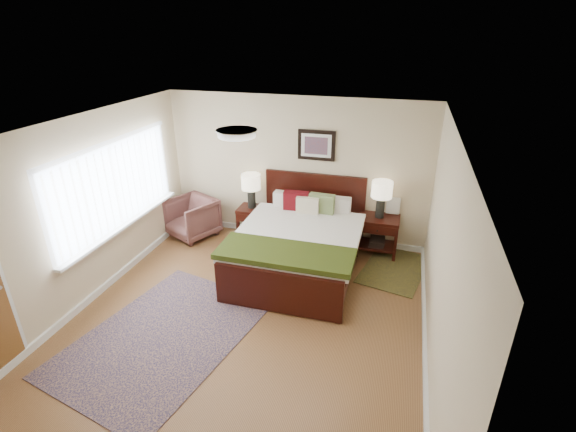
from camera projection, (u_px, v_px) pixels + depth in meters
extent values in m
plane|color=brown|center=(246.00, 320.00, 5.44)|extent=(5.00, 5.00, 0.00)
cube|color=beige|center=(296.00, 170.00, 7.11)|extent=(4.50, 0.04, 2.50)
cube|color=beige|center=(102.00, 403.00, 2.74)|extent=(4.50, 0.04, 2.50)
cube|color=beige|center=(82.00, 214.00, 5.48)|extent=(0.04, 5.00, 2.50)
cube|color=beige|center=(442.00, 262.00, 4.37)|extent=(0.04, 5.00, 2.50)
cube|color=white|center=(236.00, 130.00, 4.40)|extent=(4.50, 5.00, 0.02)
cube|color=silver|center=(115.00, 185.00, 6.02)|extent=(0.02, 2.72, 1.32)
cube|color=silver|center=(116.00, 185.00, 6.02)|extent=(0.01, 2.60, 1.20)
cube|color=silver|center=(125.00, 225.00, 6.27)|extent=(0.10, 2.72, 0.04)
cylinder|color=white|center=(237.00, 134.00, 4.42)|extent=(0.40, 0.40, 0.07)
cylinder|color=beige|center=(237.00, 130.00, 4.40)|extent=(0.44, 0.44, 0.01)
cube|color=black|center=(314.00, 207.00, 7.25)|extent=(1.74, 0.06, 1.22)
cube|color=black|center=(278.00, 292.00, 5.45)|extent=(1.74, 0.06, 0.61)
cube|color=black|center=(248.00, 244.00, 6.61)|extent=(0.06, 2.18, 0.20)
cube|color=black|center=(352.00, 258.00, 6.20)|extent=(0.06, 2.18, 0.20)
cube|color=silver|center=(299.00, 243.00, 6.34)|extent=(1.64, 2.16, 0.24)
cube|color=silver|center=(297.00, 236.00, 6.19)|extent=(1.82, 1.93, 0.11)
cube|color=#273B11|center=(285.00, 254.00, 5.61)|extent=(1.86, 0.70, 0.08)
cube|color=silver|center=(290.00, 200.00, 7.06)|extent=(0.54, 0.18, 0.28)
cube|color=silver|center=(334.00, 205.00, 6.87)|extent=(0.54, 0.18, 0.28)
cube|color=#52090E|center=(296.00, 202.00, 6.90)|extent=(0.42, 0.17, 0.35)
cube|color=olive|center=(322.00, 204.00, 6.79)|extent=(0.42, 0.16, 0.35)
cube|color=beige|center=(308.00, 206.00, 6.79)|extent=(0.37, 0.13, 0.30)
cube|color=black|center=(316.00, 145.00, 6.80)|extent=(0.62, 0.03, 0.50)
cube|color=silver|center=(316.00, 146.00, 6.79)|extent=(0.50, 0.01, 0.38)
cube|color=#A52D23|center=(316.00, 146.00, 6.78)|extent=(0.38, 0.01, 0.28)
cube|color=black|center=(252.00, 209.00, 7.39)|extent=(0.48, 0.43, 0.05)
cube|color=black|center=(238.00, 226.00, 7.39)|extent=(0.05, 0.05, 0.52)
cube|color=black|center=(260.00, 229.00, 7.29)|extent=(0.05, 0.05, 0.52)
cube|color=black|center=(245.00, 218.00, 7.72)|extent=(0.05, 0.05, 0.52)
cube|color=black|center=(267.00, 220.00, 7.61)|extent=(0.05, 0.05, 0.52)
cube|color=black|center=(248.00, 219.00, 7.25)|extent=(0.42, 0.03, 0.14)
cube|color=black|center=(379.00, 219.00, 6.80)|extent=(0.66, 0.50, 0.05)
cube|color=black|center=(358.00, 240.00, 6.82)|extent=(0.05, 0.05, 0.61)
cube|color=black|center=(395.00, 245.00, 6.67)|extent=(0.05, 0.05, 0.61)
cube|color=black|center=(361.00, 229.00, 7.20)|extent=(0.05, 0.05, 0.61)
cube|color=black|center=(396.00, 233.00, 7.05)|extent=(0.05, 0.05, 0.61)
cube|color=black|center=(377.00, 230.00, 6.64)|extent=(0.60, 0.03, 0.14)
cube|color=black|center=(376.00, 245.00, 7.01)|extent=(0.60, 0.44, 0.03)
cube|color=black|center=(377.00, 243.00, 6.99)|extent=(0.24, 0.31, 0.03)
cube|color=black|center=(377.00, 242.00, 6.98)|extent=(0.24, 0.31, 0.03)
cube|color=black|center=(377.00, 240.00, 6.97)|extent=(0.24, 0.31, 0.03)
cylinder|color=black|center=(252.00, 199.00, 7.31)|extent=(0.14, 0.14, 0.32)
cylinder|color=black|center=(251.00, 189.00, 7.23)|extent=(0.02, 0.02, 0.06)
cylinder|color=beige|center=(251.00, 182.00, 7.17)|extent=(0.33, 0.33, 0.26)
cylinder|color=black|center=(380.00, 208.00, 6.72)|extent=(0.14, 0.14, 0.32)
cylinder|color=black|center=(381.00, 198.00, 6.65)|extent=(0.02, 0.02, 0.06)
cylinder|color=beige|center=(382.00, 189.00, 6.59)|extent=(0.33, 0.33, 0.26)
imported|color=brown|center=(192.00, 218.00, 7.49)|extent=(1.02, 1.03, 0.71)
cube|color=#0B123B|center=(164.00, 336.00, 5.16)|extent=(2.25, 2.81, 0.01)
cube|color=black|center=(394.00, 269.00, 6.57)|extent=(1.15, 1.48, 0.01)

